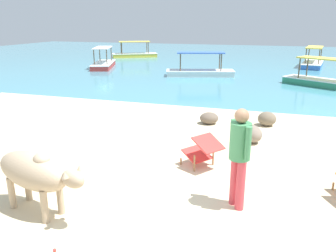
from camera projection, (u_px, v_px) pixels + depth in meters
sand_beach at (139, 217)px, 5.22m from camera, size 18.00×14.00×0.04m
water_surface at (251, 62)px, 25.27m from camera, size 60.00×36.00×0.03m
cow at (35, 172)px, 5.13m from camera, size 1.82×0.87×1.02m
deck_chair_near at (203, 150)px, 6.83m from camera, size 0.93×0.87×0.68m
person_standing at (240, 151)px, 5.20m from camera, size 0.35×0.42×1.62m
shore_rock_large at (267, 119)px, 9.64m from camera, size 0.54×0.49×0.40m
shore_rock_medium at (251, 134)px, 8.34m from camera, size 0.76×0.80×0.43m
shore_rock_small at (209, 118)px, 9.83m from camera, size 0.65×0.61×0.33m
boat_blue at (313, 63)px, 22.21m from camera, size 1.71×3.81×1.29m
boat_yellow at (135, 54)px, 28.19m from camera, size 3.76×2.82×1.29m
boat_white at (200, 71)px, 18.52m from camera, size 3.85×2.11×1.29m
boat_green at (324, 81)px, 15.52m from camera, size 3.74×2.89×1.29m
boat_red at (103, 63)px, 21.86m from camera, size 2.30×3.85×1.29m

